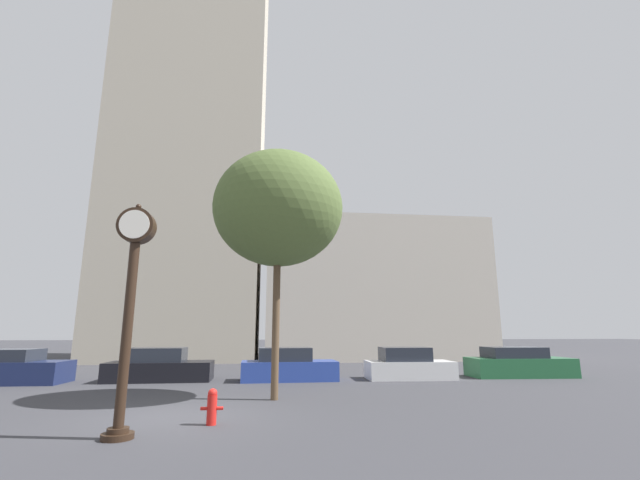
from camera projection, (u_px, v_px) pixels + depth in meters
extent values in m
plane|color=#38383D|center=(176.00, 417.00, 10.81)|extent=(200.00, 200.00, 0.00)
cube|color=#BCB29E|center=(198.00, 119.00, 37.91)|extent=(11.60, 12.00, 41.17)
cube|color=beige|center=(367.00, 293.00, 36.45)|extent=(17.00, 12.00, 10.67)
cylinder|color=black|center=(117.00, 436.00, 8.57)|extent=(0.64, 0.64, 0.12)
cylinder|color=black|center=(118.00, 430.00, 8.59)|extent=(0.42, 0.42, 0.10)
cylinder|color=black|center=(127.00, 331.00, 9.00)|extent=(0.21, 0.21, 3.79)
cylinder|color=black|center=(137.00, 226.00, 9.48)|extent=(0.78, 0.35, 0.78)
cylinder|color=white|center=(134.00, 224.00, 9.30)|extent=(0.64, 0.02, 0.64)
cylinder|color=white|center=(139.00, 228.00, 9.66)|extent=(0.64, 0.02, 0.64)
sphere|color=black|center=(139.00, 207.00, 9.57)|extent=(0.12, 0.12, 0.12)
cube|color=#19234C|center=(9.00, 373.00, 17.64)|extent=(4.55, 1.99, 0.90)
cube|color=#232833|center=(5.00, 355.00, 17.76)|extent=(2.52, 1.71, 0.49)
cube|color=black|center=(160.00, 371.00, 18.64)|extent=(4.46, 2.01, 0.82)
cube|color=#232833|center=(156.00, 355.00, 18.76)|extent=(2.46, 1.74, 0.59)
cube|color=#28429E|center=(289.00, 371.00, 18.81)|extent=(4.22, 1.86, 0.83)
cube|color=#232833|center=(285.00, 354.00, 18.92)|extent=(2.34, 1.60, 0.58)
cube|color=silver|center=(409.00, 370.00, 19.45)|extent=(3.93, 1.98, 0.79)
cube|color=#232833|center=(405.00, 354.00, 19.58)|extent=(2.18, 1.70, 0.61)
cube|color=#236038|center=(520.00, 367.00, 20.33)|extent=(4.82, 2.15, 0.88)
cube|color=#232833|center=(514.00, 352.00, 20.46)|extent=(2.68, 1.82, 0.50)
cylinder|color=red|center=(212.00, 410.00, 9.93)|extent=(0.23, 0.23, 0.66)
sphere|color=red|center=(213.00, 393.00, 10.01)|extent=(0.21, 0.21, 0.21)
cylinder|color=red|center=(204.00, 409.00, 9.92)|extent=(0.15, 0.08, 0.08)
cylinder|color=red|center=(220.00, 408.00, 9.96)|extent=(0.15, 0.08, 0.08)
cylinder|color=brown|center=(276.00, 320.00, 13.97)|extent=(0.24, 0.24, 4.94)
ellipsoid|color=#516633|center=(278.00, 209.00, 14.77)|extent=(4.44, 4.44, 4.00)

